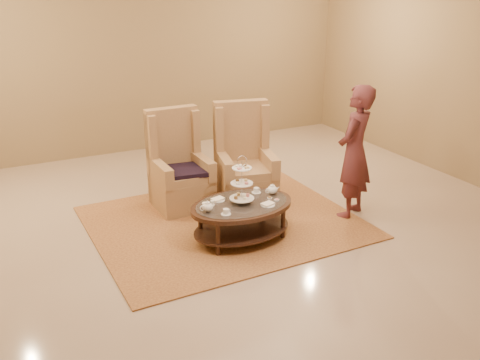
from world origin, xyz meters
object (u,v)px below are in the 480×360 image
tea_table (242,210)px  armchair_right (244,169)px  armchair_left (179,174)px  person (354,152)px

tea_table → armchair_right: size_ratio=0.95×
armchair_left → person: person is taller
armchair_left → armchair_right: size_ratio=0.96×
armchair_left → person: (1.92, -1.32, 0.42)m
tea_table → person: person is taller
armchair_right → person: 1.55m
tea_table → armchair_left: size_ratio=0.99×
armchair_left → armchair_right: (0.87, -0.26, 0.01)m
tea_table → armchair_left: (-0.30, 1.32, 0.06)m
tea_table → armchair_right: bearing=58.5°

